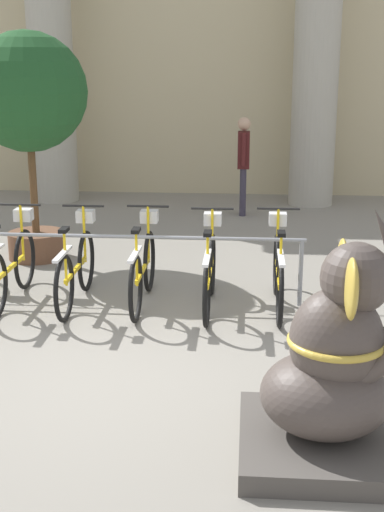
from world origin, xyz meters
TOP-DOWN VIEW (x-y plane):
  - ground_plane at (0.00, 0.00)m, footprint 60.00×60.00m
  - building_facade at (0.00, 8.60)m, footprint 20.00×0.20m
  - column_left at (-2.40, 7.60)m, footprint 1.02×1.02m
  - column_right at (2.40, 7.60)m, footprint 1.02×1.02m
  - bike_rack at (-0.26, 1.95)m, footprint 4.31×0.05m
  - bicycle_1 at (-1.37, 1.83)m, footprint 0.48×1.74m
  - bicycle_2 at (-0.63, 1.82)m, footprint 0.48×1.74m
  - bicycle_3 at (0.11, 1.87)m, footprint 0.48×1.74m
  - bicycle_4 at (0.85, 1.80)m, footprint 0.48×1.74m
  - bicycle_5 at (1.59, 1.85)m, footprint 0.48×1.74m
  - elephant_statue at (1.85, -1.10)m, footprint 1.16×1.16m
  - person_pedestrian at (1.15, 6.57)m, footprint 0.22×0.47m
  - potted_tree at (-1.62, 3.61)m, footprint 1.55×1.55m

SIDE VIEW (x-z plane):
  - ground_plane at x=0.00m, z-range 0.00..0.00m
  - bicycle_1 at x=-1.37m, z-range -0.10..0.94m
  - bicycle_2 at x=-0.63m, z-range -0.10..0.94m
  - bicycle_3 at x=0.11m, z-range -0.10..0.94m
  - bicycle_4 at x=0.85m, z-range -0.10..0.94m
  - bicycle_5 at x=1.59m, z-range -0.10..0.94m
  - elephant_statue at x=1.85m, z-range -0.29..1.50m
  - bike_rack at x=-0.26m, z-range 0.23..1.00m
  - person_pedestrian at x=1.15m, z-range 0.17..1.84m
  - potted_tree at x=-1.62m, z-range 0.61..3.61m
  - column_left at x=-2.40m, z-range 0.04..5.20m
  - column_right at x=2.40m, z-range 0.04..5.20m
  - building_facade at x=0.00m, z-range 0.00..6.00m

